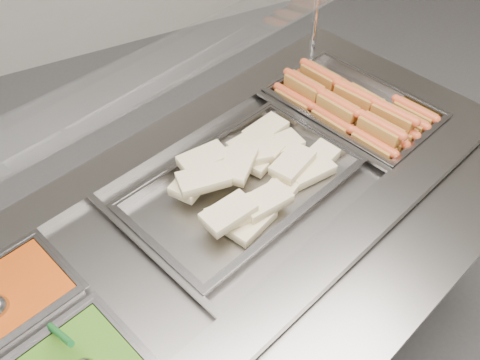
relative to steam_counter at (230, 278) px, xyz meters
name	(u,v)px	position (x,y,z in m)	size (l,w,h in m)	color
steam_counter	(230,278)	(0.00, 0.00, 0.00)	(1.89, 1.24, 0.83)	slate
tray_rail	(364,309)	(0.14, -0.45, 0.37)	(1.66, 0.80, 0.05)	gray
sneeze_guard	(171,61)	(-0.06, 0.19, 0.75)	(1.54, 0.71, 0.41)	silver
pan_hotdogs	(352,112)	(0.55, 0.17, 0.38)	(0.45, 0.58, 0.09)	gray
pan_wraps	(242,189)	(0.05, 0.02, 0.39)	(0.71, 0.54, 0.06)	gray
pan_beans	(12,302)	(-0.61, -0.05, 0.38)	(0.33, 0.29, 0.09)	gray
hotdogs_in_buns	(351,107)	(0.53, 0.15, 0.42)	(0.40, 0.51, 0.11)	brown
tortilla_wraps	(255,171)	(0.10, 0.03, 0.43)	(0.54, 0.43, 0.09)	beige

